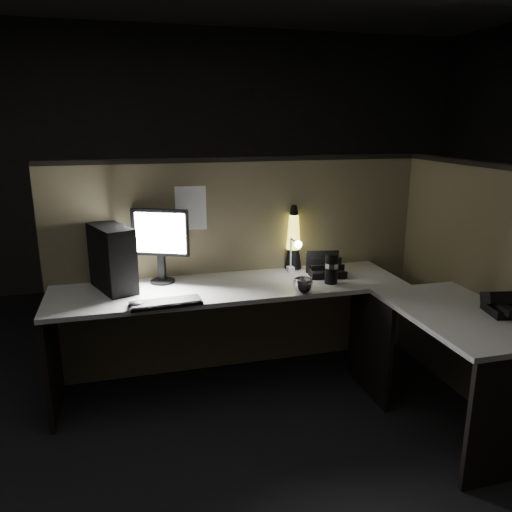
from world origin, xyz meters
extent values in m
plane|color=black|center=(0.00, 0.00, 0.00)|extent=(6.00, 6.00, 0.00)
plane|color=#282623|center=(0.00, 3.00, 1.35)|extent=(6.00, 0.00, 6.00)
cube|color=brown|center=(0.00, 0.93, 0.75)|extent=(2.66, 0.06, 1.50)
cube|color=brown|center=(1.33, 0.10, 0.75)|extent=(0.06, 1.66, 1.50)
cube|color=beige|center=(-0.15, 0.60, 0.71)|extent=(2.30, 0.60, 0.03)
cube|color=beige|center=(1.00, -0.20, 0.71)|extent=(0.60, 1.00, 0.03)
cube|color=black|center=(-1.28, 0.60, 0.35)|extent=(0.03, 0.55, 0.70)
cube|color=black|center=(0.72, 0.30, 0.35)|extent=(0.03, 0.55, 0.70)
cube|color=black|center=(-0.88, 0.72, 0.94)|extent=(0.31, 0.43, 0.41)
cylinder|color=black|center=(-0.57, 0.78, 0.74)|extent=(0.16, 0.16, 0.01)
cube|color=black|center=(-0.57, 0.80, 0.83)|extent=(0.06, 0.05, 0.18)
cube|color=black|center=(-0.57, 0.80, 1.07)|extent=(0.36, 0.19, 0.31)
cube|color=white|center=(-0.57, 0.78, 1.07)|extent=(0.31, 0.14, 0.26)
cube|color=black|center=(-0.59, 0.35, 0.74)|extent=(0.42, 0.16, 0.02)
ellipsoid|color=black|center=(-0.76, 0.34, 0.75)|extent=(0.11, 0.09, 0.04)
cube|color=silver|center=(0.33, 0.80, 0.75)|extent=(0.05, 0.06, 0.03)
cylinder|color=silver|center=(0.33, 0.80, 0.87)|extent=(0.01, 0.01, 0.21)
cylinder|color=silver|center=(0.33, 0.73, 0.97)|extent=(0.01, 0.14, 0.01)
sphere|color=white|center=(0.33, 0.65, 0.96)|extent=(0.05, 0.05, 0.05)
cube|color=black|center=(0.54, 0.65, 0.75)|extent=(0.26, 0.24, 0.05)
cube|color=black|center=(0.54, 0.61, 0.79)|extent=(0.23, 0.05, 0.08)
cube|color=black|center=(0.54, 0.71, 0.83)|extent=(0.23, 0.05, 0.16)
cone|color=black|center=(0.37, 0.87, 0.80)|extent=(0.12, 0.12, 0.15)
cone|color=yellow|center=(0.37, 0.87, 1.00)|extent=(0.10, 0.10, 0.25)
sphere|color=brown|center=(0.37, 0.87, 0.92)|extent=(0.05, 0.05, 0.05)
sphere|color=brown|center=(0.37, 0.87, 1.01)|extent=(0.04, 0.04, 0.04)
cone|color=black|center=(0.37, 0.87, 1.16)|extent=(0.06, 0.06, 0.07)
cylinder|color=black|center=(0.50, 0.48, 0.83)|extent=(0.09, 0.09, 0.20)
imported|color=silver|center=(0.26, 0.34, 0.78)|extent=(0.12, 0.12, 0.09)
sphere|color=yellow|center=(0.56, 0.75, 0.78)|extent=(0.06, 0.06, 0.06)
cube|color=white|center=(-0.35, 0.90, 1.20)|extent=(0.21, 0.00, 0.30)
cube|color=black|center=(1.24, -0.28, 0.75)|extent=(0.26, 0.24, 0.05)
cube|color=black|center=(1.24, -0.24, 0.81)|extent=(0.25, 0.18, 0.10)
cube|color=black|center=(1.17, -0.33, 0.78)|extent=(0.08, 0.17, 0.03)
camera|label=1|loc=(-0.79, -2.43, 1.77)|focal=35.00mm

